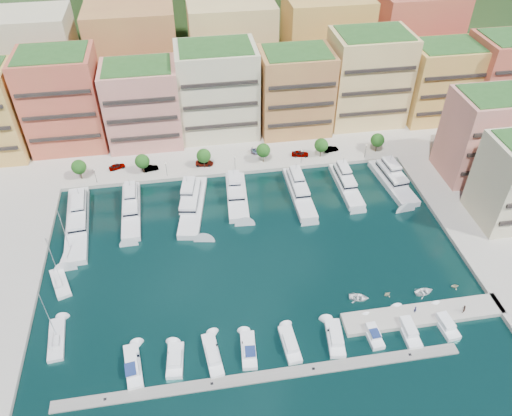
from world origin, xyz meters
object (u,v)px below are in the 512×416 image
at_px(car_2, 204,163).
at_px(car_5, 331,149).
at_px(yacht_3, 237,194).
at_px(cruiser_3, 213,355).
at_px(sailboat_0, 57,340).
at_px(person_1, 464,309).
at_px(lamppost_4, 366,149).
at_px(cruiser_7, 372,333).
at_px(tender_0, 359,298).
at_px(tree_5, 378,140).
at_px(car_1, 150,168).
at_px(yacht_4, 299,190).
at_px(yacht_0, 78,219).
at_px(car_3, 260,152).
at_px(tree_0, 79,167).
at_px(lamppost_2, 235,161).
at_px(sailboat_1, 60,283).
at_px(tree_2, 204,156).
at_px(person_0, 415,310).
at_px(cruiser_5, 290,345).
at_px(tender_1, 387,294).
at_px(cruiser_1, 133,367).
at_px(cruiser_9, 444,323).
at_px(tree_4, 321,145).
at_px(tree_1, 142,161).
at_px(cruiser_8, 407,328).
at_px(lamppost_1, 166,167).
at_px(tree_3, 263,150).
at_px(cruiser_4, 249,350).
at_px(car_4, 300,154).
at_px(cruiser_2, 175,360).
at_px(car_0, 117,166).
at_px(lamppost_0, 95,174).
at_px(lamppost_3, 301,155).
at_px(yacht_1, 131,208).
at_px(yacht_2, 193,203).
at_px(tender_3, 455,286).
at_px(yacht_5, 346,183).
at_px(tender_2, 424,292).
at_px(yacht_6, 392,179).

distance_m(car_2, car_5, 35.64).
height_order(yacht_3, cruiser_3, yacht_3).
bearing_deg(sailboat_0, person_1, -4.80).
distance_m(lamppost_4, cruiser_7, 58.51).
height_order(lamppost_4, tender_0, lamppost_4).
height_order(tree_5, car_1, tree_5).
height_order(yacht_4, cruiser_3, yacht_4).
bearing_deg(yacht_0, lamppost_4, 10.77).
relative_size(yacht_0, cruiser_3, 2.85).
distance_m(sailboat_0, car_3, 71.91).
relative_size(tree_0, lamppost_2, 1.35).
relative_size(sailboat_1, person_1, 7.11).
bearing_deg(lamppost_4, yacht_3, -164.04).
bearing_deg(lamppost_2, tree_2, 163.96).
relative_size(sailboat_1, person_0, 7.92).
bearing_deg(person_0, lamppost_2, 18.78).
xyz_separation_m(cruiser_5, car_3, (4.81, 62.11, 1.18)).
distance_m(yacht_4, tender_1, 36.85).
bearing_deg(cruiser_7, tree_5, 69.86).
bearing_deg(cruiser_1, car_2, 73.52).
distance_m(cruiser_9, person_0, 5.84).
distance_m(tree_4, yacht_0, 65.57).
relative_size(tree_2, yacht_4, 0.27).
distance_m(tree_1, cruiser_8, 76.52).
xyz_separation_m(lamppost_1, cruiser_8, (43.61, -55.80, -3.28)).
bearing_deg(tree_3, tree_2, 180.00).
bearing_deg(car_1, cruiser_4, -173.94).
xyz_separation_m(tree_4, cruiser_5, (-21.07, -58.09, -4.20)).
distance_m(lamppost_2, sailboat_0, 62.16).
height_order(tree_5, car_4, tree_5).
bearing_deg(cruiser_8, lamppost_4, 79.45).
distance_m(yacht_3, cruiser_2, 48.29).
height_order(car_0, person_0, person_0).
bearing_deg(lamppost_0, tree_5, 1.73).
bearing_deg(person_0, lamppost_4, -17.74).
distance_m(lamppost_3, cruiser_7, 55.89).
bearing_deg(car_1, tree_2, -104.28).
xyz_separation_m(yacht_1, yacht_2, (14.83, -0.61, 0.12)).
bearing_deg(lamppost_0, tender_3, -32.07).
relative_size(lamppost_0, yacht_0, 0.16).
xyz_separation_m(sailboat_1, car_1, (18.60, 36.70, 1.38)).
distance_m(cruiser_1, person_1, 62.98).
height_order(yacht_5, sailboat_0, sailboat_0).
distance_m(tree_2, tender_2, 64.58).
bearing_deg(person_0, yacht_6, -24.72).
xyz_separation_m(tree_4, lamppost_1, (-42.00, -2.30, -0.92)).
distance_m(lamppost_1, yacht_3, 20.18).
bearing_deg(tree_0, car_0, 19.67).
xyz_separation_m(tree_0, car_5, (67.69, 2.15, -3.06)).
height_order(car_2, person_0, person_0).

